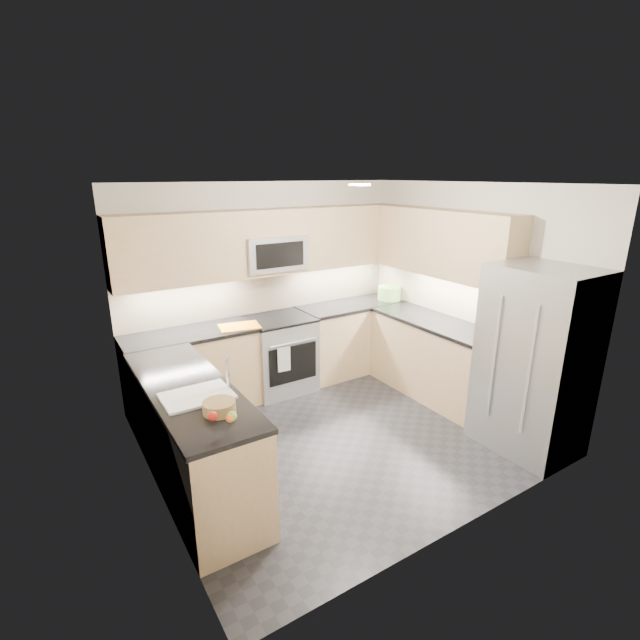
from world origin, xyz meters
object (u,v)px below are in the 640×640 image
at_px(utensil_bowl, 389,293).
at_px(gas_range, 280,355).
at_px(microwave, 272,253).
at_px(cutting_board, 239,327).
at_px(fruit_basket, 219,407).
at_px(refrigerator, 535,361).

bearing_deg(utensil_bowl, gas_range, 177.55).
bearing_deg(microwave, cutting_board, -157.46).
height_order(microwave, cutting_board, microwave).
height_order(cutting_board, fruit_basket, fruit_basket).
distance_m(microwave, fruit_basket, 2.54).
xyz_separation_m(utensil_bowl, cutting_board, (-2.21, -0.03, -0.08)).
distance_m(microwave, utensil_bowl, 1.80).
bearing_deg(utensil_bowl, microwave, 173.26).
bearing_deg(fruit_basket, microwave, 53.87).
bearing_deg(gas_range, fruit_basket, -127.93).
height_order(microwave, utensil_bowl, microwave).
relative_size(refrigerator, utensil_bowl, 5.71).
bearing_deg(microwave, utensil_bowl, -6.74).
bearing_deg(fruit_basket, gas_range, 52.07).
height_order(utensil_bowl, fruit_basket, utensil_bowl).
xyz_separation_m(refrigerator, cutting_board, (-2.00, 2.32, 0.05)).
xyz_separation_m(gas_range, fruit_basket, (-1.44, -1.85, 0.53)).
relative_size(utensil_bowl, fruit_basket, 1.33).
bearing_deg(microwave, refrigerator, -60.38).
xyz_separation_m(microwave, cutting_board, (-0.55, -0.23, -0.75)).
distance_m(refrigerator, fruit_basket, 2.95).
distance_m(gas_range, microwave, 1.25).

